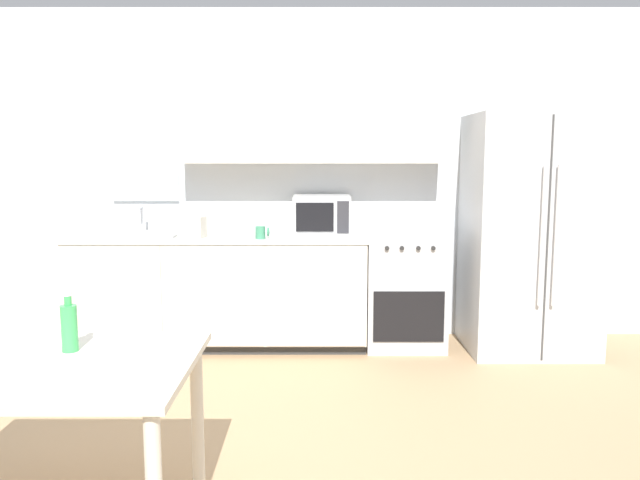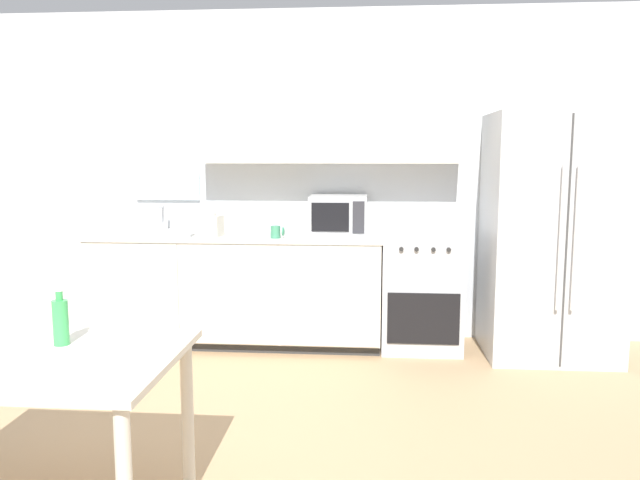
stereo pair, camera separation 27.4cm
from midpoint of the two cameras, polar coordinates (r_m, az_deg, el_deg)
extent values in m
plane|color=tan|center=(3.33, -6.15, -19.51)|extent=(12.00, 12.00, 0.00)
cube|color=silver|center=(5.25, -1.61, 5.86)|extent=(12.00, 0.06, 2.70)
cube|color=silver|center=(5.42, -12.43, 7.90)|extent=(0.55, 0.04, 0.81)
cube|color=beige|center=(5.04, 2.44, 10.49)|extent=(2.10, 0.32, 0.61)
cube|color=#333333|center=(5.21, -5.87, -8.82)|extent=(2.30, 0.56, 0.08)
cube|color=beige|center=(5.08, -6.00, -4.23)|extent=(2.30, 0.62, 0.79)
cube|color=beige|center=(4.98, -15.42, -4.71)|extent=(0.75, 0.01, 0.77)
cube|color=beige|center=(4.77, -6.71, -5.02)|extent=(0.75, 0.01, 0.77)
cube|color=beige|center=(4.68, 2.57, -5.22)|extent=(0.75, 0.01, 0.77)
cube|color=beige|center=(5.01, -6.07, 0.34)|extent=(2.33, 0.65, 0.03)
cube|color=#B7BABC|center=(5.04, 10.74, -4.76)|extent=(0.62, 0.59, 0.89)
cube|color=black|center=(4.78, 11.07, -7.10)|extent=(0.54, 0.01, 0.39)
cylinder|color=#262626|center=(4.65, 9.13, -0.84)|extent=(0.03, 0.02, 0.03)
cylinder|color=#262626|center=(4.66, 10.50, -0.85)|extent=(0.03, 0.02, 0.03)
cylinder|color=#262626|center=(4.68, 12.00, -0.87)|extent=(0.03, 0.02, 0.03)
cylinder|color=#262626|center=(4.69, 13.35, -0.88)|extent=(0.03, 0.02, 0.03)
cube|color=silver|center=(5.06, 21.81, 0.33)|extent=(0.94, 0.78, 1.84)
cube|color=#3F3F3F|center=(4.69, 23.20, -0.29)|extent=(0.01, 0.01, 1.78)
cylinder|color=silver|center=(4.65, 22.74, 0.12)|extent=(0.02, 0.02, 1.01)
cylinder|color=silver|center=(4.68, 23.90, 0.11)|extent=(0.02, 0.02, 1.01)
cube|color=#B7BABC|center=(5.17, -13.20, 0.67)|extent=(0.66, 0.40, 0.02)
cylinder|color=silver|center=(5.31, -12.71, 2.05)|extent=(0.02, 0.02, 0.20)
cylinder|color=silver|center=(5.23, -12.97, 2.95)|extent=(0.02, 0.14, 0.02)
cube|color=#B7BABC|center=(5.00, 3.28, 2.31)|extent=(0.45, 0.37, 0.31)
cube|color=black|center=(4.81, 2.58, 2.10)|extent=(0.29, 0.01, 0.22)
cube|color=#2D2D33|center=(4.81, 5.18, 2.07)|extent=(0.09, 0.01, 0.25)
cylinder|color=#3F8C66|center=(4.76, -2.45, 0.74)|extent=(0.08, 0.08, 0.09)
torus|color=#3F8C66|center=(4.75, -1.74, 0.79)|extent=(0.02, 0.07, 0.07)
cube|color=silver|center=(4.92, -8.49, 1.28)|extent=(0.20, 0.18, 0.16)
sphere|color=silver|center=(4.91, -8.52, 2.49)|extent=(0.11, 0.11, 0.10)
cube|color=beige|center=(2.73, -23.39, -9.97)|extent=(1.27, 0.85, 0.03)
cylinder|color=beige|center=(2.98, -9.36, -15.51)|extent=(0.06, 0.06, 0.71)
cylinder|color=#3FB259|center=(2.78, -20.03, -7.14)|extent=(0.06, 0.06, 0.19)
cylinder|color=#3FB259|center=(2.75, -20.14, -4.83)|extent=(0.03, 0.03, 0.04)
cylinder|color=white|center=(2.75, -20.17, -4.25)|extent=(0.03, 0.03, 0.02)
camera|label=1|loc=(0.14, -87.76, 0.31)|focal=35.00mm
camera|label=2|loc=(0.14, 92.24, -0.31)|focal=35.00mm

